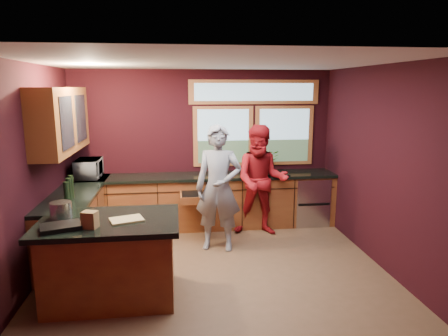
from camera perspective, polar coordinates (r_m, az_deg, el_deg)
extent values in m
plane|color=brown|center=(5.53, -1.28, -14.25)|extent=(4.50, 4.50, 0.00)
cube|color=black|center=(7.06, -2.95, 2.89)|extent=(4.50, 0.02, 2.70)
cube|color=black|center=(3.18, 2.24, -7.83)|extent=(4.50, 0.02, 2.70)
cube|color=black|center=(5.37, -25.99, -0.99)|extent=(0.02, 4.00, 2.70)
cube|color=black|center=(5.76, 21.51, 0.15)|extent=(0.02, 4.00, 2.70)
cube|color=silver|center=(5.00, -1.42, 14.90)|extent=(4.50, 4.00, 0.02)
cube|color=#7593A3|center=(7.05, -0.11, 4.53)|extent=(1.06, 0.02, 1.06)
cube|color=#7593A3|center=(7.26, 8.57, 4.61)|extent=(1.06, 0.02, 1.06)
cube|color=#A86030|center=(7.08, 4.39, 10.78)|extent=(2.30, 0.02, 0.42)
cube|color=#612917|center=(6.04, -22.29, 6.34)|extent=(0.36, 1.80, 0.90)
cube|color=#612917|center=(6.96, -2.70, -4.91)|extent=(4.50, 0.60, 0.88)
cube|color=black|center=(6.84, -2.73, -1.19)|extent=(4.50, 0.64, 0.05)
cube|color=#B7B7BC|center=(7.31, 11.97, -4.47)|extent=(0.60, 0.58, 0.85)
cube|color=black|center=(6.97, 6.34, -0.99)|extent=(0.66, 0.46, 0.05)
cube|color=#612917|center=(6.31, -20.19, -7.38)|extent=(0.60, 2.30, 0.88)
cube|color=black|center=(6.18, -20.40, -3.29)|extent=(0.64, 2.30, 0.05)
cube|color=#612917|center=(4.87, -15.78, -12.75)|extent=(1.40, 0.90, 0.88)
cube|color=black|center=(4.69, -16.10, -7.45)|extent=(1.55, 1.05, 0.06)
imported|color=slate|center=(5.89, -0.80, -2.90)|extent=(0.77, 0.60, 1.88)
imported|color=maroon|center=(6.54, 5.34, -1.80)|extent=(1.00, 0.85, 1.81)
imported|color=#999999|center=(6.94, -18.76, -0.08)|extent=(0.38, 0.56, 0.31)
imported|color=#999999|center=(7.02, 6.37, 0.96)|extent=(0.36, 0.31, 0.40)
cylinder|color=silver|center=(6.93, 4.33, 0.35)|extent=(0.12, 0.12, 0.28)
cube|color=tan|center=(4.61, -13.75, -7.16)|extent=(0.41, 0.35, 0.02)
cylinder|color=#BBBBC0|center=(4.92, -22.27, -5.54)|extent=(0.24, 0.24, 0.18)
cube|color=brown|center=(4.45, -18.60, -7.02)|extent=(0.18, 0.16, 0.18)
cube|color=black|center=(4.54, -22.29, -7.78)|extent=(0.47, 0.39, 0.05)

